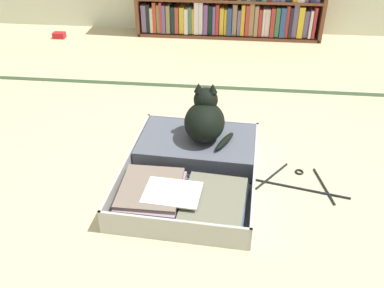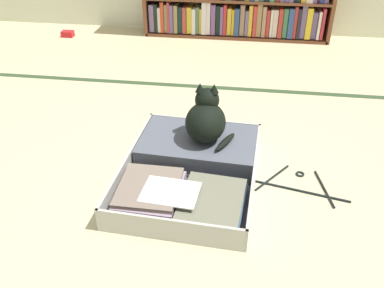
% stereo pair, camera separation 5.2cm
% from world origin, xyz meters
% --- Properties ---
extents(ground_plane, '(10.00, 10.00, 0.00)m').
position_xyz_m(ground_plane, '(0.00, 0.00, 0.00)').
color(ground_plane, '#C7BC90').
extents(tatami_border, '(4.80, 0.05, 0.00)m').
position_xyz_m(tatami_border, '(0.00, 1.20, 0.00)').
color(tatami_border, '#31462B').
rests_on(tatami_border, ground_plane).
extents(open_suitcase, '(0.64, 0.82, 0.11)m').
position_xyz_m(open_suitcase, '(-0.02, 0.22, 0.05)').
color(open_suitcase, '#BABAB3').
rests_on(open_suitcase, ground_plane).
extents(black_cat, '(0.25, 0.24, 0.27)m').
position_xyz_m(black_cat, '(0.04, 0.40, 0.21)').
color(black_cat, black).
rests_on(black_cat, open_suitcase).
extents(clothes_hanger, '(0.46, 0.29, 0.01)m').
position_xyz_m(clothes_hanger, '(0.48, 0.22, 0.01)').
color(clothes_hanger, black).
rests_on(clothes_hanger, ground_plane).
extents(small_red_pouch, '(0.10, 0.07, 0.05)m').
position_xyz_m(small_red_pouch, '(-1.36, 2.05, 0.02)').
color(small_red_pouch, red).
rests_on(small_red_pouch, ground_plane).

